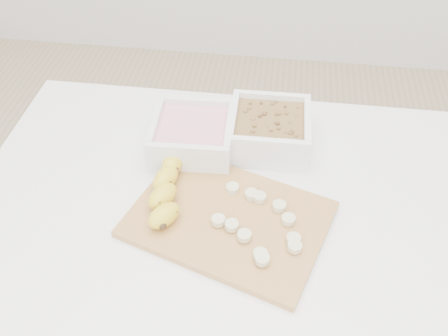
# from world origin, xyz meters

# --- Properties ---
(table) EXTENTS (1.00, 0.70, 0.75)m
(table) POSITION_xyz_m (0.00, 0.00, 0.65)
(table) COLOR white
(table) RESTS_ON ground
(bowl_yogurt) EXTENTS (0.18, 0.18, 0.08)m
(bowl_yogurt) POSITION_xyz_m (-0.08, 0.14, 0.79)
(bowl_yogurt) COLOR white
(bowl_yogurt) RESTS_ON table
(bowl_granola) EXTENTS (0.17, 0.17, 0.08)m
(bowl_granola) POSITION_xyz_m (0.08, 0.18, 0.79)
(bowl_granola) COLOR white
(bowl_granola) RESTS_ON table
(cutting_board) EXTENTS (0.41, 0.35, 0.01)m
(cutting_board) POSITION_xyz_m (0.02, -0.05, 0.76)
(cutting_board) COLOR tan
(cutting_board) RESTS_ON table
(banana) EXTENTS (0.12, 0.24, 0.04)m
(banana) POSITION_xyz_m (-0.10, 0.00, 0.78)
(banana) COLOR yellow
(banana) RESTS_ON cutting_board
(banana_slices) EXTENTS (0.17, 0.19, 0.02)m
(banana_slices) POSITION_xyz_m (0.08, -0.07, 0.77)
(banana_slices) COLOR beige
(banana_slices) RESTS_ON cutting_board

